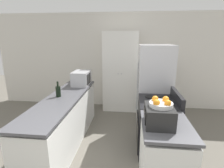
{
  "coord_description": "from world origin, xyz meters",
  "views": [
    {
      "loc": [
        0.37,
        -1.49,
        1.94
      ],
      "look_at": [
        0.0,
        1.85,
        1.05
      ],
      "focal_mm": 28.0,
      "sensor_mm": 36.0,
      "label": 1
    }
  ],
  "objects": [
    {
      "name": "counter_left",
      "position": [
        -0.83,
        1.34,
        0.44
      ],
      "size": [
        0.6,
        2.48,
        0.92
      ],
      "color": "silver",
      "rests_on": "ground_plane"
    },
    {
      "name": "toaster_oven",
      "position": [
        0.72,
        0.48,
        1.04
      ],
      "size": [
        0.34,
        0.39,
        0.24
      ],
      "color": "black",
      "rests_on": "counter_right"
    },
    {
      "name": "fruit_bowl",
      "position": [
        0.73,
        0.49,
        1.2
      ],
      "size": [
        0.28,
        0.28,
        0.11
      ],
      "color": "silver",
      "rests_on": "toaster_oven"
    },
    {
      "name": "stove",
      "position": [
        0.85,
        1.32,
        0.47
      ],
      "size": [
        0.66,
        0.78,
        1.08
      ],
      "color": "black",
      "rests_on": "ground_plane"
    },
    {
      "name": "microwave",
      "position": [
        -0.73,
        2.21,
        1.07
      ],
      "size": [
        0.35,
        0.5,
        0.31
      ],
      "color": "#B2B2B7",
      "rests_on": "counter_left"
    },
    {
      "name": "refrigerator",
      "position": [
        0.86,
        2.13,
        0.9
      ],
      "size": [
        0.7,
        0.75,
        1.81
      ],
      "color": "#B7B7BC",
      "rests_on": "ground_plane"
    },
    {
      "name": "wine_bottle",
      "position": [
        -0.91,
        1.36,
        1.02
      ],
      "size": [
        0.09,
        0.09,
        0.28
      ],
      "color": "black",
      "rests_on": "counter_left"
    },
    {
      "name": "wall_back",
      "position": [
        0.0,
        3.39,
        1.3
      ],
      "size": [
        7.0,
        0.06,
        2.6
      ],
      "color": "silver",
      "rests_on": "ground_plane"
    },
    {
      "name": "pantry_cabinet",
      "position": [
        0.08,
        3.11,
        1.05
      ],
      "size": [
        0.9,
        0.49,
        2.1
      ],
      "color": "white",
      "rests_on": "ground_plane"
    },
    {
      "name": "counter_right",
      "position": [
        0.83,
        0.51,
        0.44
      ],
      "size": [
        0.6,
        0.81,
        0.92
      ],
      "color": "silver",
      "rests_on": "ground_plane"
    }
  ]
}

